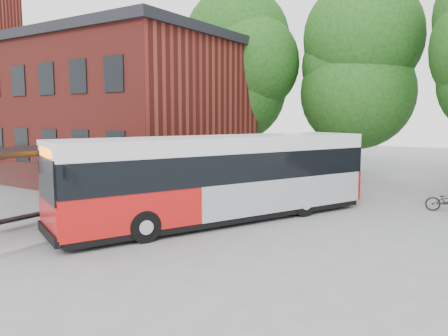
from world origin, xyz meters
The scene contains 7 objects.
ground centered at (0.00, 0.00, 0.00)m, with size 100.00×100.00×0.00m, color slate.
station_building centered at (-13.00, 9.00, 4.25)m, with size 18.40×10.40×8.50m, color maroon, non-canonical shape.
bus_shelter centered at (-4.50, -1.00, 1.45)m, with size 3.60×7.00×2.90m, color black, non-canonical shape.
tree_0 centered at (-6.00, 16.00, 5.50)m, with size 7.92×7.92×11.00m, color #164011, non-canonical shape.
tree_1 centered at (1.00, 17.00, 5.20)m, with size 7.92×7.92×10.40m, color #164011, non-canonical shape.
city_bus centered at (0.03, 3.77, 1.60)m, with size 2.68×12.58×3.20m, color red, non-canonical shape.
bicycle_0 centered at (7.08, 10.11, 0.46)m, with size 0.61×1.75×0.92m, color black.
Camera 1 is at (8.92, -9.83, 3.95)m, focal length 35.00 mm.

